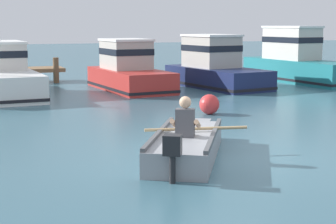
{
  "coord_description": "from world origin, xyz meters",
  "views": [
    {
      "loc": [
        -4.74,
        -9.0,
        2.49
      ],
      "look_at": [
        -0.41,
        2.16,
        0.55
      ],
      "focal_mm": 58.41,
      "sensor_mm": 36.0,
      "label": 1
    }
  ],
  "objects_px": {
    "moored_boat_teal": "(296,61)",
    "mooring_buoy": "(209,104)",
    "moored_boat_white": "(1,75)",
    "moored_boat_navy": "(215,68)",
    "rowboat_with_person": "(187,144)",
    "moored_boat_red": "(129,71)"
  },
  "relations": [
    {
      "from": "rowboat_with_person",
      "to": "mooring_buoy",
      "type": "xyz_separation_m",
      "value": [
        2.53,
        4.32,
        0.03
      ]
    },
    {
      "from": "moored_boat_teal",
      "to": "mooring_buoy",
      "type": "relative_size",
      "value": 10.68
    },
    {
      "from": "moored_boat_red",
      "to": "moored_boat_teal",
      "type": "height_order",
      "value": "moored_boat_teal"
    },
    {
      "from": "moored_boat_teal",
      "to": "moored_boat_white",
      "type": "bearing_deg",
      "value": 179.67
    },
    {
      "from": "moored_boat_white",
      "to": "moored_boat_navy",
      "type": "height_order",
      "value": "moored_boat_white"
    },
    {
      "from": "rowboat_with_person",
      "to": "moored_boat_navy",
      "type": "relative_size",
      "value": 0.68
    },
    {
      "from": "moored_boat_red",
      "to": "mooring_buoy",
      "type": "bearing_deg",
      "value": -86.66
    },
    {
      "from": "moored_boat_teal",
      "to": "moored_boat_red",
      "type": "bearing_deg",
      "value": -179.02
    },
    {
      "from": "moored_boat_red",
      "to": "moored_boat_teal",
      "type": "bearing_deg",
      "value": 0.98
    },
    {
      "from": "moored_boat_red",
      "to": "moored_boat_teal",
      "type": "relative_size",
      "value": 0.79
    },
    {
      "from": "mooring_buoy",
      "to": "rowboat_with_person",
      "type": "bearing_deg",
      "value": -120.39
    },
    {
      "from": "rowboat_with_person",
      "to": "moored_boat_red",
      "type": "height_order",
      "value": "moored_boat_red"
    },
    {
      "from": "moored_boat_white",
      "to": "mooring_buoy",
      "type": "relative_size",
      "value": 11.03
    },
    {
      "from": "rowboat_with_person",
      "to": "moored_boat_navy",
      "type": "distance_m",
      "value": 11.76
    },
    {
      "from": "rowboat_with_person",
      "to": "moored_boat_red",
      "type": "distance_m",
      "value": 10.9
    },
    {
      "from": "rowboat_with_person",
      "to": "moored_boat_white",
      "type": "distance_m",
      "value": 11.17
    },
    {
      "from": "moored_boat_white",
      "to": "moored_boat_navy",
      "type": "bearing_deg",
      "value": -3.97
    },
    {
      "from": "moored_boat_white",
      "to": "moored_boat_teal",
      "type": "relative_size",
      "value": 1.03
    },
    {
      "from": "rowboat_with_person",
      "to": "moored_boat_white",
      "type": "relative_size",
      "value": 0.56
    },
    {
      "from": "moored_boat_white",
      "to": "moored_boat_teal",
      "type": "xyz_separation_m",
      "value": [
        12.27,
        -0.07,
        0.17
      ]
    },
    {
      "from": "moored_boat_white",
      "to": "mooring_buoy",
      "type": "distance_m",
      "value": 8.28
    },
    {
      "from": "moored_boat_navy",
      "to": "moored_boat_teal",
      "type": "bearing_deg",
      "value": 6.83
    }
  ]
}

